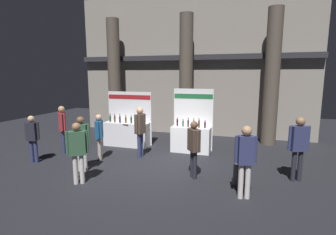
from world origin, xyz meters
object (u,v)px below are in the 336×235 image
visitor_0 (299,143)px  visitor_3 (245,156)px  visitor_6 (77,147)px  visitor_7 (99,133)px  trash_bin (239,174)px  visitor_8 (32,135)px  visitor_5 (63,126)px  visitor_2 (81,139)px  visitor_1 (194,144)px  visitor_4 (140,127)px  exhibitor_booth_0 (127,132)px  exhibitor_booth_1 (191,136)px

visitor_0 → visitor_3: size_ratio=1.02×
visitor_6 → visitor_7: bearing=72.7°
trash_bin → visitor_6: 4.40m
visitor_3 → visitor_6: 4.34m
visitor_8 → visitor_5: bearing=68.5°
visitor_2 → visitor_7: bearing=-95.8°
visitor_1 → visitor_5: (-5.17, 0.86, 0.07)m
visitor_2 → visitor_3: bearing=164.6°
visitor_6 → visitor_2: bearing=86.3°
trash_bin → visitor_1: visitor_1 is taller
trash_bin → visitor_4: 3.86m
visitor_4 → visitor_6: visitor_4 is taller
visitor_1 → visitor_7: 3.53m
visitor_0 → visitor_4: 5.06m
exhibitor_booth_0 → visitor_2: (0.01, -3.09, 0.43)m
exhibitor_booth_1 → visitor_6: exhibitor_booth_1 is taller
visitor_6 → exhibitor_booth_0: bearing=63.5°
visitor_0 → trash_bin: bearing=4.2°
exhibitor_booth_1 → visitor_1: (0.63, -2.54, 0.39)m
exhibitor_booth_0 → visitor_1: size_ratio=1.35×
visitor_6 → trash_bin: bearing=-17.1°
trash_bin → visitor_7: size_ratio=0.37×
exhibitor_booth_0 → visitor_3: exhibitor_booth_0 is taller
exhibitor_booth_1 → visitor_2: bearing=-131.9°
visitor_3 → visitor_7: visitor_3 is taller
exhibitor_booth_0 → visitor_3: bearing=-35.8°
visitor_4 → visitor_0: bearing=-87.2°
visitor_0 → visitor_7: 6.27m
exhibitor_booth_1 → trash_bin: 3.28m
visitor_7 → visitor_8: visitor_8 is taller
visitor_3 → visitor_4: visitor_4 is taller
visitor_1 → visitor_7: bearing=42.7°
visitor_2 → visitor_4: size_ratio=0.94×
exhibitor_booth_0 → visitor_6: (0.49, -3.92, 0.43)m
visitor_2 → visitor_8: bearing=-16.3°
visitor_2 → visitor_8: (-2.05, 0.19, -0.07)m
exhibitor_booth_0 → trash_bin: size_ratio=3.74×
visitor_3 → visitor_8: size_ratio=1.11×
exhibitor_booth_0 → visitor_6: exhibitor_booth_0 is taller
visitor_2 → visitor_6: (0.48, -0.83, 0.00)m
exhibitor_booth_0 → visitor_1: (3.38, -2.58, 0.41)m
visitor_5 → visitor_6: 3.17m
trash_bin → visitor_1: 1.46m
trash_bin → visitor_6: visitor_6 is taller
visitor_1 → visitor_7: (-3.47, 0.64, -0.05)m
visitor_5 → exhibitor_booth_0: bearing=-78.3°
exhibitor_booth_0 → visitor_4: (1.15, -1.27, 0.51)m
visitor_3 → visitor_4: size_ratio=0.98×
exhibitor_booth_0 → visitor_5: size_ratio=1.24×
trash_bin → visitor_6: (-4.17, -1.23, 0.72)m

